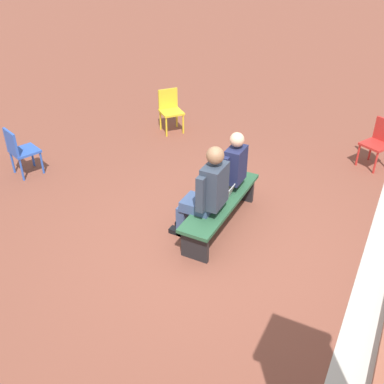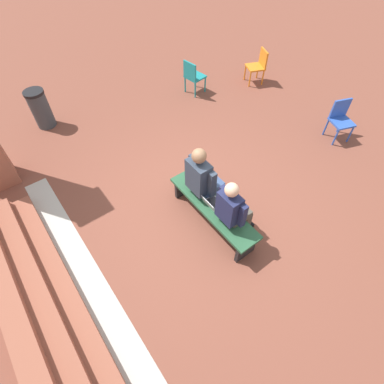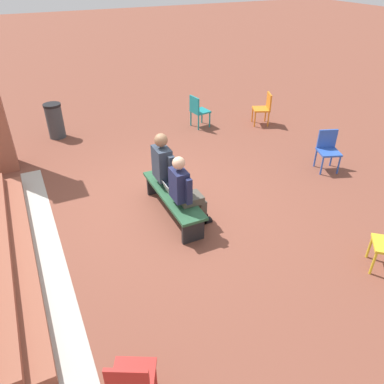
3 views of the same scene
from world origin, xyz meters
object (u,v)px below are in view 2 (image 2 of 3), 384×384
(laptop, at_px, (213,204))
(plastic_chair_near_bench_right, at_px, (193,75))
(bench, at_px, (213,209))
(litter_bin, at_px, (41,109))
(plastic_chair_mid_courtyard, at_px, (341,118))
(person_student, at_px, (234,209))
(person_adult, at_px, (204,179))
(plastic_chair_near_bench_left, at_px, (258,64))

(laptop, relative_size, plastic_chair_near_bench_right, 0.38)
(bench, bearing_deg, litter_bin, 16.76)
(plastic_chair_mid_courtyard, bearing_deg, bench, 92.70)
(person_student, relative_size, laptop, 4.10)
(person_student, bearing_deg, plastic_chair_near_bench_right, -29.08)
(person_adult, bearing_deg, bench, 168.18)
(person_adult, xyz_separation_m, plastic_chair_near_bench_right, (3.06, -2.10, -0.26))
(bench, relative_size, litter_bin, 2.09)
(laptop, bearing_deg, person_adult, -13.90)
(person_student, xyz_separation_m, plastic_chair_near_bench_left, (3.20, -3.78, -0.22))
(person_student, xyz_separation_m, plastic_chair_near_bench_right, (3.78, -2.10, -0.22))
(person_student, distance_m, litter_bin, 4.92)
(plastic_chair_near_bench_right, bearing_deg, bench, 147.52)
(person_adult, xyz_separation_m, plastic_chair_near_bench_left, (2.49, -3.78, -0.26))
(bench, relative_size, plastic_chair_mid_courtyard, 2.14)
(bench, xyz_separation_m, plastic_chair_mid_courtyard, (0.17, -3.60, 0.13))
(person_adult, relative_size, laptop, 4.41)
(person_student, relative_size, plastic_chair_near_bench_left, 1.56)
(bench, distance_m, plastic_chair_mid_courtyard, 3.60)
(bench, xyz_separation_m, plastic_chair_near_bench_right, (3.41, -2.17, 0.13))
(laptop, distance_m, plastic_chair_near_bench_left, 4.78)
(bench, bearing_deg, plastic_chair_mid_courtyard, -87.30)
(bench, bearing_deg, laptop, 71.78)
(plastic_chair_mid_courtyard, height_order, plastic_chair_near_bench_left, same)
(plastic_chair_near_bench_left, xyz_separation_m, plastic_chair_near_bench_right, (0.58, 1.68, 0.00))
(person_adult, relative_size, plastic_chair_near_bench_right, 1.68)
(person_student, bearing_deg, laptop, 11.62)
(laptop, relative_size, litter_bin, 0.37)
(plastic_chair_mid_courtyard, xyz_separation_m, litter_bin, (4.17, 4.90, -0.05))
(person_adult, distance_m, plastic_chair_near_bench_left, 4.53)
(laptop, height_order, plastic_chair_mid_courtyard, plastic_chair_mid_courtyard)
(person_student, relative_size, plastic_chair_mid_courtyard, 1.56)
(person_adult, xyz_separation_m, litter_bin, (4.00, 1.38, -0.31))
(plastic_chair_mid_courtyard, bearing_deg, person_adult, 87.21)
(person_adult, height_order, plastic_chair_mid_courtyard, person_adult)
(plastic_chair_mid_courtyard, xyz_separation_m, plastic_chair_near_bench_right, (3.24, 1.43, 0.00))
(bench, relative_size, person_adult, 1.27)
(plastic_chair_near_bench_left, height_order, plastic_chair_near_bench_right, same)
(plastic_chair_near_bench_left, bearing_deg, person_student, 130.24)
(laptop, bearing_deg, plastic_chair_near_bench_left, -53.81)
(plastic_chair_mid_courtyard, bearing_deg, plastic_chair_near_bench_right, 23.82)
(person_adult, height_order, litter_bin, person_adult)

